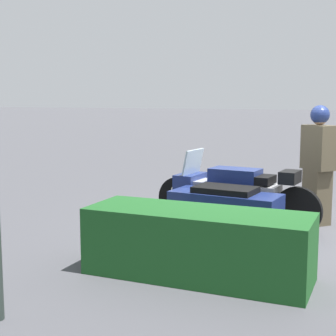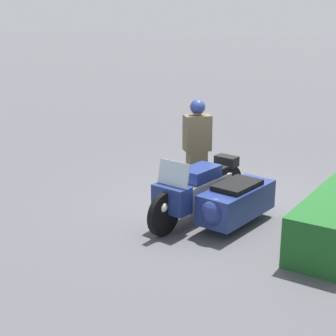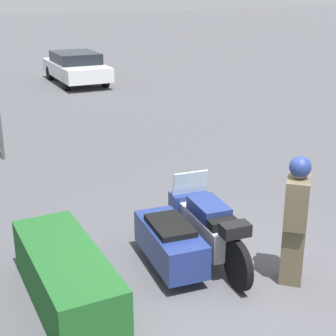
{
  "view_description": "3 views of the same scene",
  "coord_description": "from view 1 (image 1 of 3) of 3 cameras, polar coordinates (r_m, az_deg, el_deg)",
  "views": [
    {
      "loc": [
        -1.39,
        7.56,
        1.99
      ],
      "look_at": [
        1.82,
        0.04,
        0.87
      ],
      "focal_mm": 55.0,
      "sensor_mm": 36.0,
      "label": 1
    },
    {
      "loc": [
        8.08,
        4.15,
        3.42
      ],
      "look_at": [
        1.36,
        -0.23,
        1.03
      ],
      "focal_mm": 55.0,
      "sensor_mm": 36.0,
      "label": 2
    },
    {
      "loc": [
        -5.41,
        3.79,
        4.01
      ],
      "look_at": [
        1.85,
        0.12,
        1.13
      ],
      "focal_mm": 55.0,
      "sensor_mm": 36.0,
      "label": 3
    }
  ],
  "objects": [
    {
      "name": "ground_plane",
      "position": [
        7.94,
        12.35,
        -6.93
      ],
      "size": [
        160.0,
        160.0,
        0.0
      ],
      "primitive_type": "plane",
      "color": "#4C4C51"
    },
    {
      "name": "police_motorcycle",
      "position": [
        7.68,
        6.22,
        -3.58
      ],
      "size": [
        2.65,
        1.48,
        1.18
      ],
      "rotation": [
        0.0,
        0.0,
        -0.1
      ],
      "color": "black",
      "rests_on": "ground"
    },
    {
      "name": "officer_rider",
      "position": [
        8.39,
        16.3,
        0.64
      ],
      "size": [
        0.59,
        0.58,
        1.88
      ],
      "rotation": [
        0.0,
        0.0,
        0.82
      ],
      "color": "brown",
      "rests_on": "ground"
    },
    {
      "name": "hedge_bush_curbside",
      "position": [
        5.79,
        3.29,
        -8.39
      ],
      "size": [
        2.5,
        0.86,
        0.76
      ],
      "primitive_type": "cube",
      "color": "#1E5623",
      "rests_on": "ground"
    }
  ]
}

